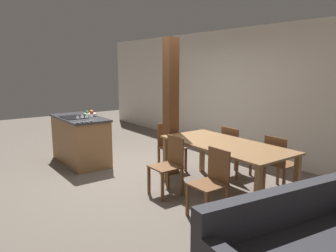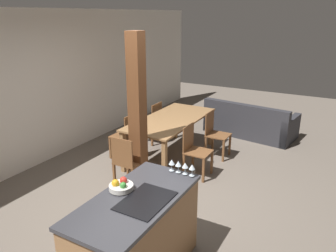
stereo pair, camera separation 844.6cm
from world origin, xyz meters
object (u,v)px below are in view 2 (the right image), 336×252
at_px(dining_table, 171,123).
at_px(dining_chair_near_right, 215,133).
at_px(kitchen_island, 137,238).
at_px(timber_post, 137,114).
at_px(wine_glass_far, 178,164).
at_px(wine_glass_middle, 185,166).
at_px(dining_chair_far_right, 152,122).
at_px(wine_glass_end, 172,162).
at_px(couch, 249,123).
at_px(dining_chair_far_left, 126,135).
at_px(dining_chair_near_left, 194,150).
at_px(wine_glass_near, 192,167).
at_px(dining_chair_head_end, 127,161).
at_px(fruit_bowl, 121,186).

bearing_deg(dining_table, dining_chair_near_right, -56.95).
bearing_deg(kitchen_island, timber_post, 33.68).
relative_size(kitchen_island, wine_glass_far, 10.88).
distance_m(wine_glass_middle, dining_chair_far_right, 3.37).
distance_m(wine_glass_far, wine_glass_end, 0.08).
distance_m(kitchen_island, wine_glass_end, 0.87).
xyz_separation_m(dining_table, couch, (1.94, -0.95, -0.41)).
relative_size(dining_table, dining_chair_far_left, 2.34).
xyz_separation_m(dining_chair_near_left, timber_post, (-0.76, 0.60, 0.73)).
bearing_deg(dining_chair_far_left, wine_glass_end, 48.35).
relative_size(dining_chair_near_right, dining_chair_far_left, 1.00).
height_order(wine_glass_middle, wine_glass_far, same).
height_order(wine_glass_end, dining_chair_far_right, wine_glass_end).
bearing_deg(timber_post, dining_table, 4.91).
distance_m(wine_glass_near, dining_chair_far_right, 3.43).
distance_m(wine_glass_near, dining_chair_near_right, 2.77).
bearing_deg(dining_chair_near_right, dining_chair_head_end, 159.15).
relative_size(dining_table, dining_chair_far_right, 2.34).
xyz_separation_m(dining_table, dining_chair_near_right, (0.46, -0.70, -0.22)).
relative_size(kitchen_island, dining_chair_head_end, 1.70).
bearing_deg(kitchen_island, wine_glass_end, -2.93).
bearing_deg(kitchen_island, dining_chair_near_right, 8.01).
relative_size(wine_glass_middle, dining_chair_near_left, 0.16).
bearing_deg(dining_chair_far_left, fruit_bowl, 35.74).
xyz_separation_m(kitchen_island, dining_chair_far_right, (3.27, 1.87, -0.00)).
xyz_separation_m(fruit_bowl, dining_table, (2.76, 0.95, -0.29)).
bearing_deg(couch, dining_chair_far_left, 63.06).
bearing_deg(wine_glass_middle, dining_chair_far_left, 50.73).
bearing_deg(dining_table, dining_chair_far_right, 56.95).
height_order(dining_chair_near_left, dining_chair_far_left, same).
bearing_deg(wine_glass_end, dining_chair_head_end, 57.61).
distance_m(dining_chair_far_right, dining_chair_head_end, 1.97).
xyz_separation_m(dining_chair_far_right, dining_chair_head_end, (-1.85, -0.70, 0.00)).
distance_m(dining_table, dining_chair_far_left, 0.87).
height_order(dining_chair_near_right, couch, dining_chair_near_right).
height_order(wine_glass_near, dining_chair_far_right, wine_glass_near).
relative_size(dining_chair_far_right, timber_post, 0.36).
relative_size(fruit_bowl, dining_chair_far_left, 0.28).
xyz_separation_m(wine_glass_middle, dining_chair_head_end, (0.76, 1.36, -0.57)).
height_order(kitchen_island, dining_chair_near_right, kitchen_island).
height_order(dining_table, timber_post, timber_post).
height_order(kitchen_island, wine_glass_end, wine_glass_end).
distance_m(dining_chair_near_left, dining_chair_near_right, 0.91).
relative_size(fruit_bowl, wine_glass_end, 1.81).
distance_m(dining_chair_far_left, timber_post, 1.33).
xyz_separation_m(fruit_bowl, dining_chair_head_end, (1.37, 0.95, -0.51)).
distance_m(wine_glass_far, dining_table, 2.52).
relative_size(wine_glass_near, wine_glass_middle, 1.00).
relative_size(dining_table, dining_chair_near_left, 2.34).
relative_size(wine_glass_end, dining_table, 0.07).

